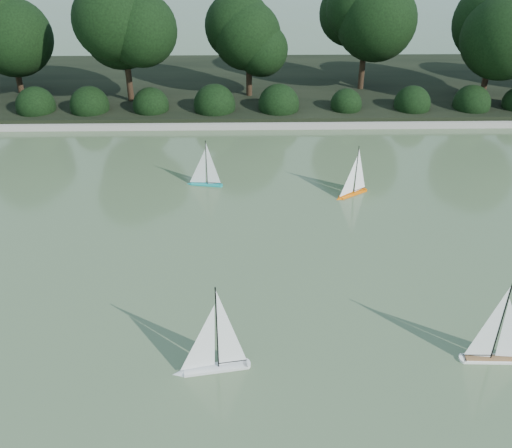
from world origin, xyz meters
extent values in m
plane|color=#3B4D2E|center=(0.00, 0.00, 0.00)|extent=(80.00, 80.00, 0.00)
cube|color=gray|center=(0.00, 9.00, 0.09)|extent=(40.00, 0.35, 0.18)
cube|color=black|center=(0.00, 13.00, 0.15)|extent=(40.00, 8.00, 0.30)
cylinder|color=black|center=(-7.00, 11.80, 0.68)|extent=(0.20, 0.20, 1.37)
sphere|color=black|center=(-7.00, 11.80, 2.38)|extent=(2.24, 2.24, 2.24)
cylinder|color=black|center=(-3.00, 10.90, 0.83)|extent=(0.20, 0.20, 1.66)
sphere|color=black|center=(-3.00, 10.90, 2.85)|extent=(2.66, 2.66, 2.66)
cylinder|color=black|center=(1.00, 11.40, 0.63)|extent=(0.20, 0.20, 1.26)
sphere|color=black|center=(1.00, 11.40, 2.21)|extent=(2.10, 2.10, 2.10)
cylinder|color=black|center=(5.00, 12.10, 0.86)|extent=(0.20, 0.20, 1.73)
sphere|color=black|center=(5.00, 12.10, 2.99)|extent=(2.80, 2.80, 2.80)
cylinder|color=black|center=(9.00, 11.00, 0.74)|extent=(0.20, 0.20, 1.48)
sphere|color=black|center=(9.00, 11.00, 2.61)|extent=(2.52, 2.52, 2.52)
sphere|color=black|center=(-6.00, 9.90, 0.45)|extent=(1.10, 1.10, 1.10)
sphere|color=black|center=(-4.00, 9.90, 0.45)|extent=(1.10, 1.10, 1.10)
sphere|color=black|center=(-2.00, 9.90, 0.45)|extent=(1.10, 1.10, 1.10)
sphere|color=black|center=(0.00, 9.90, 0.45)|extent=(1.10, 1.10, 1.10)
sphere|color=black|center=(2.00, 9.90, 0.45)|extent=(1.10, 1.10, 1.10)
sphere|color=black|center=(4.00, 9.90, 0.45)|extent=(1.10, 1.10, 1.10)
sphere|color=black|center=(6.00, 9.90, 0.45)|extent=(1.10, 1.10, 1.10)
sphere|color=black|center=(8.00, 9.90, 0.45)|extent=(1.10, 1.10, 1.10)
cube|color=silver|center=(0.37, -1.43, 0.05)|extent=(1.01, 0.35, 0.10)
cone|color=silver|center=(-0.20, -1.53, 0.05)|extent=(0.23, 0.23, 0.20)
cylinder|color=silver|center=(0.85, -1.35, 0.05)|extent=(0.14, 0.14, 0.10)
cylinder|color=black|center=(0.42, -1.43, 0.86)|extent=(0.02, 0.02, 1.53)
cylinder|color=black|center=(0.63, -1.39, 0.16)|extent=(0.45, 0.09, 0.02)
cube|color=white|center=(4.77, -1.32, 0.05)|extent=(0.98, 0.23, 0.10)
cylinder|color=white|center=(4.28, -1.30, 0.05)|extent=(0.12, 0.12, 0.10)
cube|color=olive|center=(4.77, -1.32, 0.10)|extent=(0.90, 0.18, 0.01)
cylinder|color=black|center=(4.72, -1.32, 0.85)|extent=(0.02, 0.02, 1.50)
cylinder|color=black|center=(4.51, -1.31, 0.16)|extent=(0.45, 0.03, 0.02)
cube|color=#F56404|center=(3.48, 4.42, 0.04)|extent=(0.75, 0.57, 0.08)
cone|color=#F56404|center=(3.10, 4.17, 0.04)|extent=(0.22, 0.22, 0.16)
cylinder|color=#F56404|center=(3.81, 4.64, 0.04)|extent=(0.13, 0.13, 0.08)
cylinder|color=black|center=(3.51, 4.45, 0.69)|extent=(0.02, 0.02, 1.23)
cylinder|color=black|center=(3.66, 4.54, 0.13)|extent=(0.31, 0.21, 0.01)
cube|color=teal|center=(-0.15, 5.00, 0.04)|extent=(0.78, 0.28, 0.08)
cone|color=teal|center=(-0.58, 5.08, 0.04)|extent=(0.18, 0.18, 0.15)
cylinder|color=teal|center=(0.23, 4.94, 0.04)|extent=(0.11, 0.11, 0.08)
cylinder|color=black|center=(-0.11, 5.00, 0.67)|extent=(0.02, 0.02, 1.18)
cylinder|color=black|center=(0.06, 4.97, 0.12)|extent=(0.35, 0.07, 0.01)
camera|label=1|loc=(0.88, -7.96, 6.43)|focal=40.00mm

